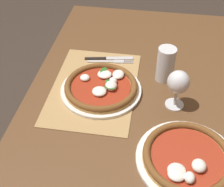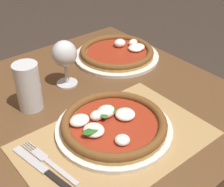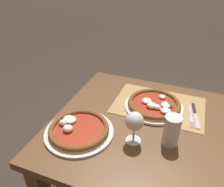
{
  "view_description": "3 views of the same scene",
  "coord_description": "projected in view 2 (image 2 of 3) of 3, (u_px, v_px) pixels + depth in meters",
  "views": [
    {
      "loc": [
        1.02,
        0.04,
        1.55
      ],
      "look_at": [
        0.23,
        -0.09,
        0.83
      ],
      "focal_mm": 50.0,
      "sensor_mm": 36.0,
      "label": 1
    },
    {
      "loc": [
        -0.29,
        -0.64,
        1.29
      ],
      "look_at": [
        0.19,
        -0.05,
        0.78
      ],
      "focal_mm": 50.0,
      "sensor_mm": 36.0,
      "label": 2
    },
    {
      "loc": [
        -0.02,
        0.84,
        1.44
      ],
      "look_at": [
        0.33,
        -0.06,
        0.84
      ],
      "focal_mm": 35.0,
      "sensor_mm": 36.0,
      "label": 3
    }
  ],
  "objects": [
    {
      "name": "paper_placemat",
      "position": [
        116.0,
        140.0,
        0.81
      ],
      "size": [
        0.49,
        0.33,
        0.0
      ],
      "primitive_type": "cube",
      "color": "#A88451",
      "rests_on": "dining_table"
    },
    {
      "name": "pizza_near",
      "position": [
        113.0,
        124.0,
        0.83
      ],
      "size": [
        0.31,
        0.31,
        0.05
      ],
      "color": "silver",
      "rests_on": "paper_placemat"
    },
    {
      "name": "knife",
      "position": [
        43.0,
        169.0,
        0.72
      ],
      "size": [
        0.05,
        0.21,
        0.01
      ],
      "color": "black",
      "rests_on": "paper_placemat"
    },
    {
      "name": "dining_table",
      "position": [
        51.0,
        151.0,
        0.94
      ],
      "size": [
        1.17,
        0.87,
        0.74
      ],
      "color": "brown",
      "rests_on": "ground"
    },
    {
      "name": "wine_glass",
      "position": [
        65.0,
        55.0,
        0.98
      ],
      "size": [
        0.08,
        0.08,
        0.16
      ],
      "color": "silver",
      "rests_on": "dining_table"
    },
    {
      "name": "fork",
      "position": [
        49.0,
        162.0,
        0.74
      ],
      "size": [
        0.05,
        0.2,
        0.0
      ],
      "color": "#B7B7BC",
      "rests_on": "paper_placemat"
    },
    {
      "name": "pint_glass",
      "position": [
        29.0,
        87.0,
        0.9
      ],
      "size": [
        0.07,
        0.07,
        0.15
      ],
      "color": "silver",
      "rests_on": "dining_table"
    },
    {
      "name": "pizza_far",
      "position": [
        117.0,
        53.0,
        1.19
      ],
      "size": [
        0.32,
        0.32,
        0.05
      ],
      "color": "silver",
      "rests_on": "dining_table"
    }
  ]
}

